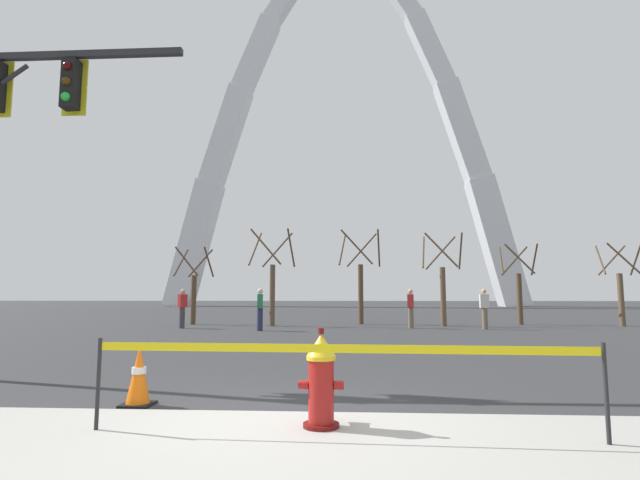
# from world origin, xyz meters

# --- Properties ---
(ground_plane) EXTENTS (240.00, 240.00, 0.00)m
(ground_plane) POSITION_xyz_m (0.00, 0.00, 0.00)
(ground_plane) COLOR #333335
(fire_hydrant) EXTENTS (0.46, 0.48, 0.99)m
(fire_hydrant) POSITION_xyz_m (0.47, -0.31, 0.47)
(fire_hydrant) COLOR #5E0F0D
(fire_hydrant) RESTS_ON ground
(caution_tape_barrier) EXTENTS (4.82, 0.24, 0.90)m
(caution_tape_barrier) POSITION_xyz_m (0.66, -0.64, 0.61)
(caution_tape_barrier) COLOR #232326
(caution_tape_barrier) RESTS_ON ground
(traffic_cone_by_hydrant) EXTENTS (0.36, 0.36, 0.73)m
(traffic_cone_by_hydrant) POSITION_xyz_m (-1.80, 0.57, 0.36)
(traffic_cone_by_hydrant) COLOR black
(traffic_cone_by_hydrant) RESTS_ON ground
(monument_arch) EXTENTS (44.87, 3.15, 48.39)m
(monument_arch) POSITION_xyz_m (0.00, 56.12, 20.92)
(monument_arch) COLOR silver
(monument_arch) RESTS_ON ground
(tree_far_left) EXTENTS (1.65, 1.66, 3.55)m
(tree_far_left) POSITION_xyz_m (-6.45, 17.12, 1.58)
(tree_far_left) COLOR brown
(tree_far_left) RESTS_ON ground
(tree_left_mid) EXTENTS (1.94, 1.95, 4.21)m
(tree_left_mid) POSITION_xyz_m (-2.63, 16.15, 1.87)
(tree_left_mid) COLOR brown
(tree_left_mid) RESTS_ON ground
(tree_center_left) EXTENTS (2.01, 2.02, 4.37)m
(tree_center_left) POSITION_xyz_m (1.29, 17.86, 1.94)
(tree_center_left) COLOR brown
(tree_center_left) RESTS_ON ground
(tree_center_right) EXTENTS (1.86, 1.87, 4.02)m
(tree_center_right) POSITION_xyz_m (4.83, 16.42, 1.79)
(tree_center_right) COLOR brown
(tree_center_right) RESTS_ON ground
(tree_right_mid) EXTENTS (1.70, 1.71, 3.67)m
(tree_right_mid) POSITION_xyz_m (8.58, 17.88, 1.63)
(tree_right_mid) COLOR brown
(tree_right_mid) RESTS_ON ground
(tree_far_right) EXTENTS (1.67, 1.68, 3.59)m
(tree_far_right) POSITION_xyz_m (12.58, 16.90, 1.60)
(tree_far_right) COLOR brown
(tree_far_right) RESTS_ON ground
(pedestrian_walking_left) EXTENTS (0.36, 0.39, 1.59)m
(pedestrian_walking_left) POSITION_xyz_m (-6.04, 14.44, 0.82)
(pedestrian_walking_left) COLOR #38383D
(pedestrian_walking_left) RESTS_ON ground
(pedestrian_standing_center) EXTENTS (0.24, 0.36, 1.59)m
(pedestrian_standing_center) POSITION_xyz_m (-2.63, 13.24, 0.82)
(pedestrian_standing_center) COLOR #232847
(pedestrian_standing_center) RESTS_ON ground
(pedestrian_walking_right) EXTENTS (0.34, 0.22, 1.59)m
(pedestrian_walking_right) POSITION_xyz_m (6.10, 14.57, 0.82)
(pedestrian_walking_right) COLOR brown
(pedestrian_walking_right) RESTS_ON ground
(pedestrian_near_trees) EXTENTS (0.29, 0.38, 1.59)m
(pedestrian_near_trees) POSITION_xyz_m (3.25, 15.02, 0.82)
(pedestrian_near_trees) COLOR brown
(pedestrian_near_trees) RESTS_ON ground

